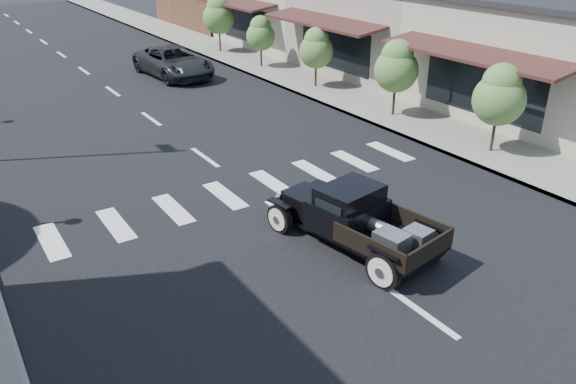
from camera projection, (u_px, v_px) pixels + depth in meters
ground at (331, 248)px, 13.59m from camera, size 120.00×120.00×0.00m
road at (127, 102)px, 24.93m from camera, size 14.00×80.00×0.02m
road_markings at (171, 133)px, 21.15m from camera, size 12.00×60.00×0.06m
sidewalk_right at (287, 75)px, 29.11m from camera, size 3.00×80.00×0.15m
storefront_near at (565, 56)px, 23.08m from camera, size 10.00×9.00×4.50m
storefront_mid at (409, 26)px, 29.88m from camera, size 10.00×9.00×4.50m
storefront_far at (312, 8)px, 36.69m from camera, size 10.00×9.00×4.50m
small_tree_a at (497, 110)px, 18.50m from camera, size 1.72×1.72×2.86m
small_tree_b at (396, 79)px, 22.16m from camera, size 1.74×1.74×2.89m
small_tree_c at (316, 58)px, 26.27m from camera, size 1.59×1.59×2.65m
small_tree_d at (261, 42)px, 30.12m from camera, size 1.54×1.54×2.57m
small_tree_e at (219, 25)px, 33.72m from camera, size 1.88×1.88×3.14m
hotrod_pickup at (355, 218)px, 13.34m from camera, size 2.86×4.82×1.57m
second_car at (173, 62)px, 28.81m from camera, size 2.85×5.54×1.50m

